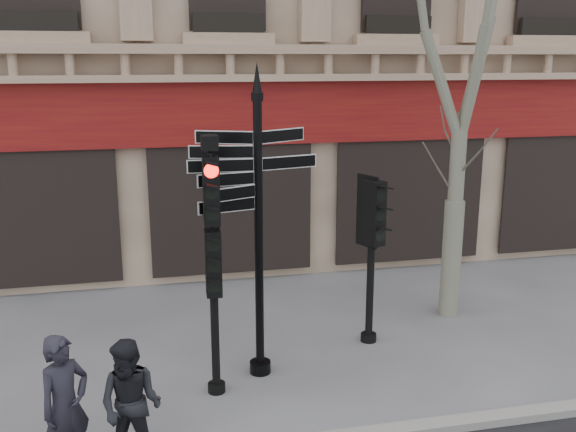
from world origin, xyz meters
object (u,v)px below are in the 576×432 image
Objects in this scene: pedestrian_a at (65,407)px; traffic_signal_secondary at (372,231)px; fingerpost at (258,172)px; traffic_signal_main at (212,236)px; pedestrian_b at (131,405)px.

traffic_signal_secondary is at bearing -11.99° from pedestrian_a.
pedestrian_a is (-2.57, -1.95, -2.25)m from fingerpost.
pedestrian_b is (-1.14, -1.51, -1.55)m from traffic_signal_main.
fingerpost is at bearing -5.02° from pedestrian_a.
fingerpost reaches higher than pedestrian_b.
fingerpost reaches higher than traffic_signal_secondary.
fingerpost is 3.56m from pedestrian_b.
pedestrian_a is 0.72m from pedestrian_b.
fingerpost is 2.42m from traffic_signal_secondary.
traffic_signal_secondary is 1.62× the size of pedestrian_a.
pedestrian_b is at bearing -137.11° from fingerpost.
pedestrian_b is (0.72, 0.00, -0.07)m from pedestrian_a.
traffic_signal_secondary reaches higher than pedestrian_b.
fingerpost is at bearing 33.94° from traffic_signal_main.
fingerpost is 3.94m from pedestrian_a.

